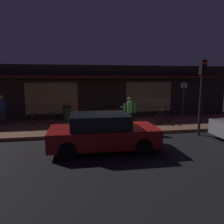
{
  "coord_description": "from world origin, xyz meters",
  "views": [
    {
      "loc": [
        -1.84,
        -8.61,
        2.75
      ],
      "look_at": [
        0.18,
        2.4,
        0.95
      ],
      "focal_mm": 33.61,
      "sensor_mm": 36.0,
      "label": 1
    }
  ],
  "objects_px": {
    "trash_bin": "(67,114)",
    "bicycle_parked": "(165,117)",
    "bicycle_extra": "(42,118)",
    "parked_car_near": "(102,132)",
    "person_photographer": "(2,110)",
    "sign_post": "(183,97)",
    "motorcycle": "(112,112)",
    "traffic_light_pole": "(202,84)",
    "person_bystander": "(129,112)"
  },
  "relations": [
    {
      "from": "bicycle_extra",
      "to": "sign_post",
      "type": "height_order",
      "value": "sign_post"
    },
    {
      "from": "bicycle_extra",
      "to": "trash_bin",
      "type": "height_order",
      "value": "trash_bin"
    },
    {
      "from": "trash_bin",
      "to": "person_photographer",
      "type": "bearing_deg",
      "value": -173.39
    },
    {
      "from": "motorcycle",
      "to": "trash_bin",
      "type": "height_order",
      "value": "motorcycle"
    },
    {
      "from": "motorcycle",
      "to": "bicycle_extra",
      "type": "bearing_deg",
      "value": -174.55
    },
    {
      "from": "bicycle_parked",
      "to": "parked_car_near",
      "type": "height_order",
      "value": "parked_car_near"
    },
    {
      "from": "sign_post",
      "to": "bicycle_extra",
      "type": "bearing_deg",
      "value": -177.99
    },
    {
      "from": "trash_bin",
      "to": "traffic_light_pole",
      "type": "xyz_separation_m",
      "value": [
        6.4,
        -3.89,
        1.86
      ]
    },
    {
      "from": "person_photographer",
      "to": "traffic_light_pole",
      "type": "xyz_separation_m",
      "value": [
        9.93,
        -3.48,
        1.45
      ]
    },
    {
      "from": "trash_bin",
      "to": "bicycle_parked",
      "type": "bearing_deg",
      "value": -15.59
    },
    {
      "from": "bicycle_parked",
      "to": "trash_bin",
      "type": "xyz_separation_m",
      "value": [
        -5.67,
        1.58,
        0.11
      ]
    },
    {
      "from": "person_photographer",
      "to": "person_bystander",
      "type": "bearing_deg",
      "value": -18.08
    },
    {
      "from": "sign_post",
      "to": "person_photographer",
      "type": "bearing_deg",
      "value": -178.84
    },
    {
      "from": "person_bystander",
      "to": "traffic_light_pole",
      "type": "distance_m",
      "value": 3.71
    },
    {
      "from": "trash_bin",
      "to": "parked_car_near",
      "type": "relative_size",
      "value": 0.22
    },
    {
      "from": "bicycle_parked",
      "to": "trash_bin",
      "type": "height_order",
      "value": "trash_bin"
    },
    {
      "from": "motorcycle",
      "to": "person_photographer",
      "type": "height_order",
      "value": "person_photographer"
    },
    {
      "from": "person_bystander",
      "to": "trash_bin",
      "type": "height_order",
      "value": "person_bystander"
    },
    {
      "from": "bicycle_parked",
      "to": "sign_post",
      "type": "height_order",
      "value": "sign_post"
    },
    {
      "from": "motorcycle",
      "to": "parked_car_near",
      "type": "xyz_separation_m",
      "value": [
        -1.27,
        -5.05,
        0.06
      ]
    },
    {
      "from": "sign_post",
      "to": "traffic_light_pole",
      "type": "relative_size",
      "value": 0.67
    },
    {
      "from": "bicycle_parked",
      "to": "bicycle_extra",
      "type": "relative_size",
      "value": 0.88
    },
    {
      "from": "motorcycle",
      "to": "sign_post",
      "type": "bearing_deg",
      "value": -0.96
    },
    {
      "from": "person_photographer",
      "to": "trash_bin",
      "type": "height_order",
      "value": "person_photographer"
    },
    {
      "from": "trash_bin",
      "to": "traffic_light_pole",
      "type": "relative_size",
      "value": 0.26
    },
    {
      "from": "sign_post",
      "to": "bicycle_parked",
      "type": "bearing_deg",
      "value": -143.51
    },
    {
      "from": "trash_bin",
      "to": "traffic_light_pole",
      "type": "bearing_deg",
      "value": -31.26
    },
    {
      "from": "bicycle_extra",
      "to": "trash_bin",
      "type": "xyz_separation_m",
      "value": [
        1.39,
        0.5,
        0.11
      ]
    },
    {
      "from": "motorcycle",
      "to": "person_photographer",
      "type": "xyz_separation_m",
      "value": [
        -6.29,
        -0.3,
        0.38
      ]
    },
    {
      "from": "sign_post",
      "to": "trash_bin",
      "type": "relative_size",
      "value": 2.58
    },
    {
      "from": "motorcycle",
      "to": "sign_post",
      "type": "relative_size",
      "value": 0.71
    },
    {
      "from": "person_photographer",
      "to": "bicycle_parked",
      "type": "bearing_deg",
      "value": -7.27
    },
    {
      "from": "parked_car_near",
      "to": "trash_bin",
      "type": "bearing_deg",
      "value": 106.11
    },
    {
      "from": "person_photographer",
      "to": "traffic_light_pole",
      "type": "bearing_deg",
      "value": -19.3
    },
    {
      "from": "person_bystander",
      "to": "traffic_light_pole",
      "type": "xyz_separation_m",
      "value": [
        3.16,
        -1.27,
        1.45
      ]
    },
    {
      "from": "sign_post",
      "to": "parked_car_near",
      "type": "xyz_separation_m",
      "value": [
        -6.07,
        -4.97,
        -0.81
      ]
    },
    {
      "from": "bicycle_parked",
      "to": "sign_post",
      "type": "distance_m",
      "value": 2.56
    },
    {
      "from": "bicycle_parked",
      "to": "person_photographer",
      "type": "height_order",
      "value": "person_photographer"
    },
    {
      "from": "trash_bin",
      "to": "parked_car_near",
      "type": "distance_m",
      "value": 5.36
    },
    {
      "from": "person_bystander",
      "to": "motorcycle",
      "type": "bearing_deg",
      "value": 100.83
    },
    {
      "from": "bicycle_extra",
      "to": "sign_post",
      "type": "xyz_separation_m",
      "value": [
        8.95,
        0.31,
        1.0
      ]
    },
    {
      "from": "traffic_light_pole",
      "to": "trash_bin",
      "type": "bearing_deg",
      "value": 148.74
    },
    {
      "from": "bicycle_parked",
      "to": "person_photographer",
      "type": "bearing_deg",
      "value": 172.73
    },
    {
      "from": "bicycle_parked",
      "to": "person_bystander",
      "type": "relative_size",
      "value": 0.88
    },
    {
      "from": "motorcycle",
      "to": "sign_post",
      "type": "xyz_separation_m",
      "value": [
        4.8,
        -0.08,
        0.86
      ]
    },
    {
      "from": "bicycle_extra",
      "to": "sign_post",
      "type": "bearing_deg",
      "value": 2.01
    },
    {
      "from": "bicycle_extra",
      "to": "trash_bin",
      "type": "distance_m",
      "value": 1.48
    },
    {
      "from": "person_photographer",
      "to": "trash_bin",
      "type": "xyz_separation_m",
      "value": [
        3.53,
        0.41,
        -0.41
      ]
    },
    {
      "from": "motorcycle",
      "to": "trash_bin",
      "type": "distance_m",
      "value": 2.76
    },
    {
      "from": "person_photographer",
      "to": "parked_car_near",
      "type": "bearing_deg",
      "value": -43.39
    }
  ]
}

